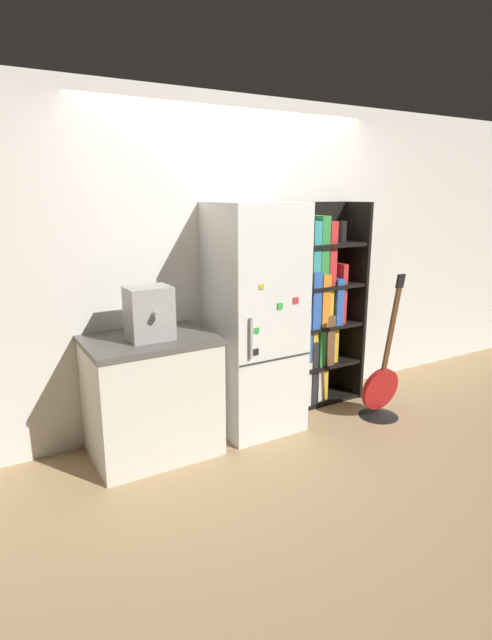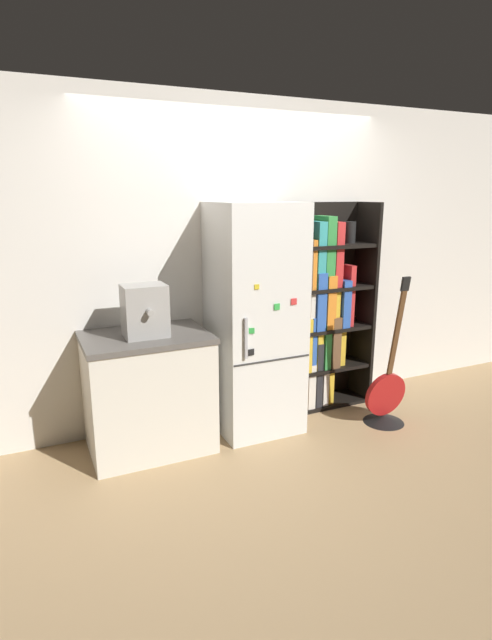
{
  "view_description": "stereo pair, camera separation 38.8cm",
  "coord_description": "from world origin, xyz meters",
  "px_view_note": "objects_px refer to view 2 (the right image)",
  "views": [
    {
      "loc": [
        -1.98,
        -3.1,
        1.86
      ],
      "look_at": [
        -0.07,
        0.15,
        0.9
      ],
      "focal_mm": 28.0,
      "sensor_mm": 36.0,
      "label": 1
    },
    {
      "loc": [
        -1.64,
        -3.28,
        1.86
      ],
      "look_at": [
        -0.07,
        0.15,
        0.9
      ],
      "focal_mm": 28.0,
      "sensor_mm": 36.0,
      "label": 2
    }
  ],
  "objects_px": {
    "refrigerator": "(255,319)",
    "bookshelf": "(321,313)",
    "guitar": "(385,403)",
    "espresso_machine": "(145,311)"
  },
  "relations": [
    {
      "from": "bookshelf",
      "to": "refrigerator",
      "type": "bearing_deg",
      "value": -167.78
    },
    {
      "from": "refrigerator",
      "to": "guitar",
      "type": "xyz_separation_m",
      "value": [
        1.0,
        -0.41,
        -0.72
      ]
    },
    {
      "from": "guitar",
      "to": "refrigerator",
      "type": "bearing_deg",
      "value": 157.64
    },
    {
      "from": "espresso_machine",
      "to": "guitar",
      "type": "relative_size",
      "value": 0.29
    },
    {
      "from": "guitar",
      "to": "espresso_machine",
      "type": "bearing_deg",
      "value": 169.03
    },
    {
      "from": "refrigerator",
      "to": "espresso_machine",
      "type": "relative_size",
      "value": 4.88
    },
    {
      "from": "espresso_machine",
      "to": "guitar",
      "type": "bearing_deg",
      "value": -10.97
    },
    {
      "from": "refrigerator",
      "to": "espresso_machine",
      "type": "distance_m",
      "value": 0.89
    },
    {
      "from": "refrigerator",
      "to": "bookshelf",
      "type": "height_order",
      "value": "refrigerator"
    },
    {
      "from": "refrigerator",
      "to": "espresso_machine",
      "type": "xyz_separation_m",
      "value": [
        -0.87,
        -0.05,
        0.16
      ]
    }
  ]
}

